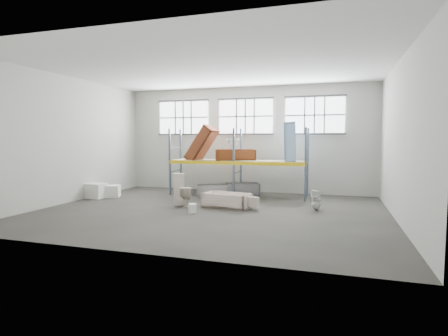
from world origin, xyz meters
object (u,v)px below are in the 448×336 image
at_px(blue_tub_upright, 290,142).
at_px(carton_near, 96,191).
at_px(steel_tub_right, 243,189).
at_px(rust_tub_flat, 235,155).
at_px(cistern_tall, 179,189).
at_px(bathtub_beige, 227,200).
at_px(toilet_beige, 186,196).
at_px(steel_tub_left, 212,190).
at_px(bucket, 192,208).
at_px(toilet_white, 316,200).

height_order(blue_tub_upright, carton_near, blue_tub_upright).
bearing_deg(steel_tub_right, carton_near, -155.08).
bearing_deg(rust_tub_flat, cistern_tall, -115.52).
height_order(bathtub_beige, toilet_beige, toilet_beige).
distance_m(bathtub_beige, toilet_beige, 1.57).
relative_size(steel_tub_left, carton_near, 1.82).
xyz_separation_m(bathtub_beige, steel_tub_right, (-0.17, 3.00, 0.01)).
bearing_deg(steel_tub_right, blue_tub_upright, -7.85).
bearing_deg(bathtub_beige, toilet_beige, -159.84).
xyz_separation_m(blue_tub_upright, bucket, (-2.79, -4.08, -2.24)).
xyz_separation_m(cistern_tall, carton_near, (-4.09, 0.48, -0.30)).
bearing_deg(cistern_tall, blue_tub_upright, 14.56).
distance_m(steel_tub_left, carton_near, 4.99).
distance_m(steel_tub_left, rust_tub_flat, 1.89).
height_order(bathtub_beige, toilet_white, toilet_white).
xyz_separation_m(steel_tub_right, carton_near, (-5.78, -2.69, 0.04)).
bearing_deg(toilet_white, rust_tub_flat, -141.00).
height_order(toilet_white, carton_near, toilet_white).
xyz_separation_m(toilet_beige, bucket, (0.72, -1.14, -0.21)).
xyz_separation_m(cistern_tall, steel_tub_right, (1.69, 3.17, -0.34)).
bearing_deg(blue_tub_upright, rust_tub_flat, 178.15).
bearing_deg(rust_tub_flat, toilet_beige, -109.90).
relative_size(bathtub_beige, bucket, 5.65).
bearing_deg(toilet_beige, carton_near, -24.44).
height_order(bathtub_beige, cistern_tall, cistern_tall).
xyz_separation_m(toilet_beige, blue_tub_upright, (3.51, 2.94, 2.02)).
relative_size(steel_tub_right, carton_near, 2.02).
distance_m(steel_tub_right, bucket, 4.42).
distance_m(rust_tub_flat, carton_near, 6.21).
distance_m(toilet_beige, cistern_tall, 0.40).
bearing_deg(rust_tub_flat, bathtub_beige, -80.74).
relative_size(toilet_beige, carton_near, 1.01).
height_order(steel_tub_right, blue_tub_upright, blue_tub_upright).
xyz_separation_m(bathtub_beige, cistern_tall, (-1.87, -0.17, 0.35)).
bearing_deg(toilet_white, bathtub_beige, -101.10).
height_order(toilet_beige, rust_tub_flat, rust_tub_flat).
relative_size(cistern_tall, blue_tub_upright, 0.73).
height_order(cistern_tall, steel_tub_left, cistern_tall).
relative_size(bathtub_beige, steel_tub_left, 1.33).
xyz_separation_m(bathtub_beige, bucket, (-0.83, -1.37, -0.10)).
xyz_separation_m(toilet_white, carton_near, (-9.16, -0.03, -0.06)).
bearing_deg(toilet_beige, bucket, 104.68).
bearing_deg(bathtub_beige, steel_tub_left, 132.34).
relative_size(bathtub_beige, steel_tub_right, 1.20).
distance_m(toilet_beige, blue_tub_upright, 5.00).
xyz_separation_m(cistern_tall, bucket, (1.03, -1.20, -0.45)).
height_order(bathtub_beige, steel_tub_left, bathtub_beige).
bearing_deg(bathtub_beige, toilet_white, 17.99).
height_order(steel_tub_left, carton_near, carton_near).
bearing_deg(steel_tub_left, bucket, -80.96).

